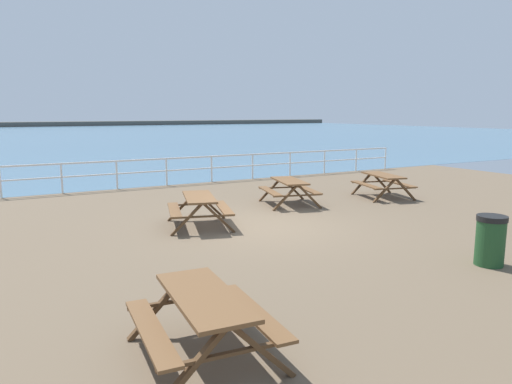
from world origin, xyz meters
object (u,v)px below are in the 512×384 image
Objects in this scene: picnic_table_near_left at (204,310)px; picnic_table_near_right at (383,180)px; picnic_table_far_left at (199,204)px; litter_bin at (490,240)px; picnic_table_seaward at (289,186)px.

picnic_table_near_right is (9.38, 6.91, 0.00)m from picnic_table_near_left.
picnic_table_near_left is 0.89× the size of picnic_table_far_left.
picnic_table_near_right is 2.22× the size of litter_bin.
picnic_table_near_left is at bearing 174.42° from picnic_table_far_left.
picnic_table_seaward is at bearing -53.62° from picnic_table_far_left.
picnic_table_far_left is 2.26× the size of litter_bin.
litter_bin reaches higher than picnic_table_seaward.
litter_bin is at bearing -130.63° from picnic_table_far_left.
picnic_table_near_left is at bearing -174.62° from litter_bin.
litter_bin reaches higher than picnic_table_near_left.
picnic_table_near_right and picnic_table_far_left have the same top height.
picnic_table_far_left is (-6.98, -0.86, 0.00)m from picnic_table_near_right.
picnic_table_near_left is 0.90× the size of picnic_table_seaward.
picnic_table_near_right is at bearing -66.91° from picnic_table_far_left.
picnic_table_far_left is (2.40, 6.05, 0.00)m from picnic_table_near_left.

